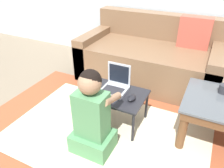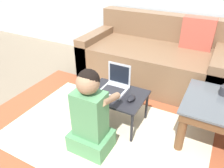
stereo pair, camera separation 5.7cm
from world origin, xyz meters
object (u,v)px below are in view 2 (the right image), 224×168
at_px(laptop_desk, 116,97).
at_px(cup_on_table, 224,91).
at_px(couch, 153,58).
at_px(person_seated, 90,117).
at_px(computer_mouse, 131,98).
at_px(laptop, 115,86).

bearing_deg(laptop_desk, cup_on_table, 19.27).
distance_m(couch, person_seated, 1.41).
bearing_deg(couch, computer_mouse, -82.03).
xyz_separation_m(couch, cup_on_table, (0.84, -0.72, 0.16)).
distance_m(person_seated, cup_on_table, 1.12).
distance_m(couch, laptop_desk, 1.02).
relative_size(couch, laptop_desk, 3.15).
bearing_deg(couch, person_seated, -91.33).
bearing_deg(cup_on_table, person_seated, -141.63).
height_order(laptop, cup_on_table, laptop).
relative_size(laptop, cup_on_table, 3.04).
relative_size(laptop_desk, cup_on_table, 6.87).
bearing_deg(laptop, laptop_desk, -56.90).
relative_size(couch, computer_mouse, 15.38).
distance_m(laptop_desk, cup_on_table, 0.92).
xyz_separation_m(person_seated, cup_on_table, (0.87, 0.69, 0.11)).
height_order(laptop, computer_mouse, laptop).
height_order(couch, laptop_desk, couch).
bearing_deg(person_seated, couch, 88.67).
distance_m(laptop, cup_on_table, 0.93).
relative_size(laptop_desk, person_seated, 0.73).
distance_m(computer_mouse, person_seated, 0.41).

